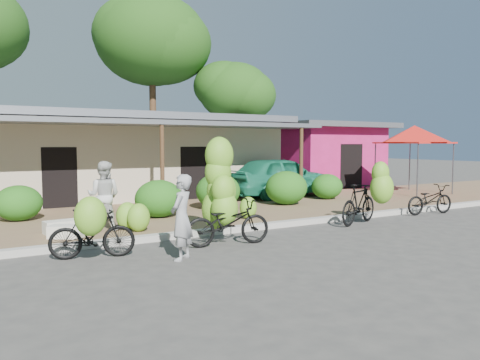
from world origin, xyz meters
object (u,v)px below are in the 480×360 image
object	(u,v)px
bike_center	(223,203)
bike_far_right	(430,200)
tree_center_right	(148,39)
vendor	(182,217)
sack_near	(63,227)
red_canopy	(414,134)
bystander	(104,196)
bike_right	(365,198)
sack_far	(67,232)
bike_left	(92,230)
tree_near_right	(231,90)
teal_van	(280,177)

from	to	relation	value
bike_center	bike_far_right	world-z (taller)	bike_center
tree_center_right	vendor	xyz separation A→B (m)	(-5.26, -16.54, -7.05)
bike_center	sack_near	size ratio (longest dim) A/B	2.79
red_canopy	bystander	distance (m)	13.72
bike_center	sack_near	xyz separation A→B (m)	(-2.98, 2.39, -0.64)
bystander	red_canopy	bearing A→B (deg)	-139.31
bike_right	sack_far	distance (m)	7.66
red_canopy	bystander	size ratio (longest dim) A/B	2.09
red_canopy	sack_far	distance (m)	14.85
bike_left	bike_right	distance (m)	7.33
bike_far_right	bystander	world-z (taller)	bystander
sack_near	vendor	distance (m)	3.73
sack_near	bystander	size ratio (longest dim) A/B	0.51
sack_far	tree_near_right	bearing A→B (deg)	47.45
sack_near	bystander	distance (m)	1.16
sack_near	sack_far	size ratio (longest dim) A/B	1.13
teal_van	bike_far_right	bearing A→B (deg)	-167.34
vendor	tree_near_right	bearing A→B (deg)	-166.07
bike_left	teal_van	size ratio (longest dim) A/B	0.36
tree_near_right	bike_far_right	xyz separation A→B (m)	(-0.25, -13.15, -4.70)
bike_left	bike_far_right	distance (m)	10.50
tree_center_right	vendor	world-z (taller)	tree_center_right
red_canopy	vendor	distance (m)	13.96
bike_left	vendor	distance (m)	1.72
red_canopy	bike_left	xyz separation A→B (m)	(-14.32, -4.30, -2.03)
sack_far	teal_van	size ratio (longest dim) A/B	0.16
bike_center	bike_right	bearing A→B (deg)	-80.18
red_canopy	bike_center	xyz separation A→B (m)	(-11.43, -4.22, -1.71)
tree_center_right	bike_far_right	world-z (taller)	tree_center_right
bystander	teal_van	world-z (taller)	bystander
tree_center_right	sack_near	xyz separation A→B (m)	(-6.82, -13.21, -7.60)
bike_far_right	bystander	xyz separation A→B (m)	(-9.65, 1.84, 0.49)
bystander	bike_center	bearing A→B (deg)	164.36
bike_left	bike_far_right	world-z (taller)	bike_left
tree_center_right	sack_far	world-z (taller)	tree_center_right
bike_center	red_canopy	bearing A→B (deg)	-61.13
bike_right	bike_far_right	size ratio (longest dim) A/B	1.06
sack_far	red_canopy	bearing A→B (deg)	9.65
bike_center	bike_far_right	distance (m)	7.62
red_canopy	vendor	xyz separation A→B (m)	(-12.84, -5.16, -1.79)
bike_right	sack_far	bearing A→B (deg)	58.73
tree_near_right	red_canopy	distance (m)	10.36
bike_left	teal_van	distance (m)	10.59
bike_center	vendor	distance (m)	1.70
sack_near	bike_right	bearing A→B (deg)	-17.22
bike_right	bystander	world-z (taller)	bystander
sack_far	vendor	xyz separation A→B (m)	(1.61, -2.70, 0.56)
bike_left	sack_near	bearing A→B (deg)	16.96
vendor	bike_left	bearing A→B (deg)	-73.78
bike_right	bystander	xyz separation A→B (m)	(-6.49, 2.20, 0.23)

